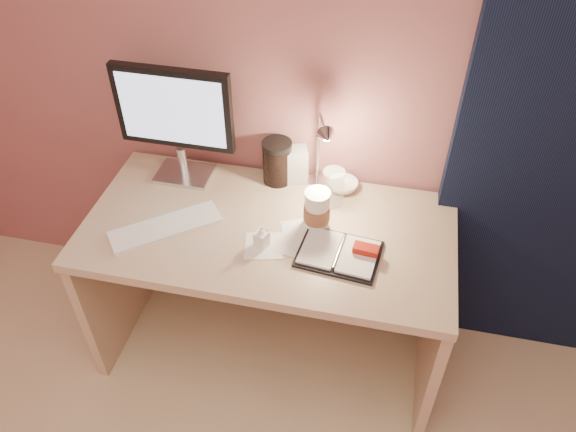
% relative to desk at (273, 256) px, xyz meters
% --- Properties ---
extents(room, '(3.50, 3.50, 3.50)m').
position_rel_desk_xyz_m(room, '(0.95, 0.24, 0.63)').
color(room, '#C6B28E').
rests_on(room, ground).
extents(desk, '(1.40, 0.70, 0.73)m').
position_rel_desk_xyz_m(desk, '(0.00, 0.00, 0.00)').
color(desk, tan).
rests_on(desk, ground).
extents(monitor, '(0.46, 0.17, 0.49)m').
position_rel_desk_xyz_m(monitor, '(-0.42, 0.16, 0.52)').
color(monitor, silver).
rests_on(monitor, desk).
extents(keyboard, '(0.40, 0.35, 0.02)m').
position_rel_desk_xyz_m(keyboard, '(-0.37, -0.16, 0.23)').
color(keyboard, white).
rests_on(keyboard, desk).
extents(planner, '(0.31, 0.24, 0.05)m').
position_rel_desk_xyz_m(planner, '(0.29, -0.16, 0.24)').
color(planner, black).
rests_on(planner, desk).
extents(paper_a, '(0.17, 0.17, 0.00)m').
position_rel_desk_xyz_m(paper_a, '(0.01, -0.17, 0.23)').
color(paper_a, silver).
rests_on(paper_a, desk).
extents(paper_b, '(0.19, 0.19, 0.00)m').
position_rel_desk_xyz_m(paper_b, '(0.14, -0.12, 0.23)').
color(paper_b, silver).
rests_on(paper_b, desk).
extents(paper_c, '(0.20, 0.20, 0.00)m').
position_rel_desk_xyz_m(paper_c, '(0.14, -0.07, 0.23)').
color(paper_c, silver).
rests_on(paper_c, desk).
extents(coffee_cup, '(0.10, 0.10, 0.16)m').
position_rel_desk_xyz_m(coffee_cup, '(0.18, -0.02, 0.30)').
color(coffee_cup, white).
rests_on(coffee_cup, desk).
extents(clear_cup, '(0.09, 0.09, 0.15)m').
position_rel_desk_xyz_m(clear_cup, '(0.21, 0.13, 0.30)').
color(clear_cup, white).
rests_on(clear_cup, desk).
extents(bowl, '(0.14, 0.14, 0.04)m').
position_rel_desk_xyz_m(bowl, '(0.24, 0.21, 0.24)').
color(bowl, white).
rests_on(bowl, desk).
extents(lotion_bottle, '(0.06, 0.06, 0.10)m').
position_rel_desk_xyz_m(lotion_bottle, '(0.00, -0.17, 0.28)').
color(lotion_bottle, white).
rests_on(lotion_bottle, desk).
extents(dark_jar, '(0.12, 0.12, 0.17)m').
position_rel_desk_xyz_m(dark_jar, '(-0.03, 0.22, 0.31)').
color(dark_jar, black).
rests_on(dark_jar, desk).
extents(product_box, '(0.12, 0.11, 0.15)m').
position_rel_desk_xyz_m(product_box, '(0.04, 0.24, 0.30)').
color(product_box, silver).
rests_on(product_box, desk).
extents(desk_lamp, '(0.13, 0.22, 0.35)m').
position_rel_desk_xyz_m(desk_lamp, '(0.10, 0.15, 0.45)').
color(desk_lamp, silver).
rests_on(desk_lamp, desk).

